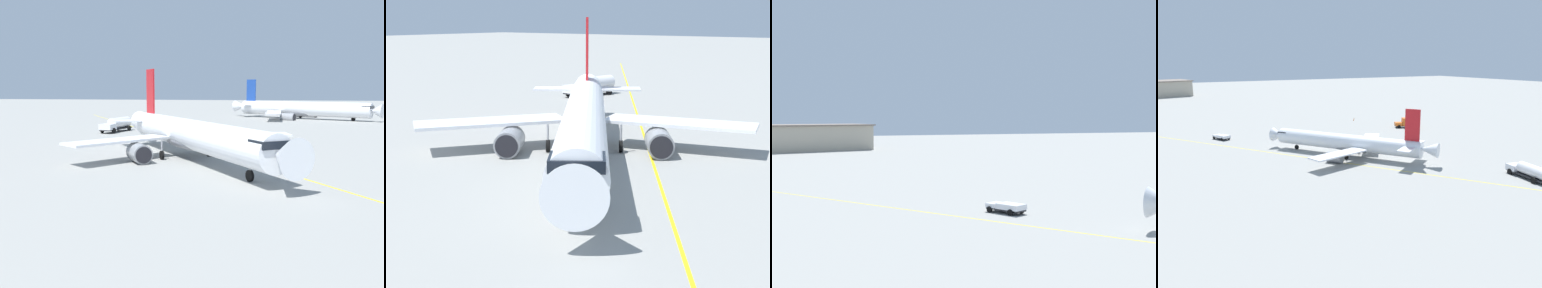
# 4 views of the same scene
# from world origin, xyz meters

# --- Properties ---
(ground_plane) EXTENTS (600.00, 600.00, 0.00)m
(ground_plane) POSITION_xyz_m (0.00, 0.00, 0.00)
(ground_plane) COLOR gray
(airliner_main) EXTENTS (27.59, 36.16, 11.64)m
(airliner_main) POSITION_xyz_m (-1.76, 2.63, 2.96)
(airliner_main) COLOR white
(airliner_main) RESTS_ON ground_plane
(fuel_tanker_truck) EXTENTS (4.20, 9.18, 2.87)m
(fuel_tanker_truck) POSITION_xyz_m (-23.08, 33.83, 1.56)
(fuel_tanker_truck) COLOR #232326
(fuel_tanker_truck) RESTS_ON ground_plane
(taxiway_centreline) EXTENTS (108.70, 161.92, 0.01)m
(taxiway_centreline) POSITION_xyz_m (1.77, 7.64, 0.00)
(taxiway_centreline) COLOR yellow
(taxiway_centreline) RESTS_ON ground_plane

